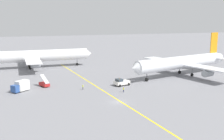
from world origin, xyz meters
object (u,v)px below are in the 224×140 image
at_px(airliner_at_gate_left, 36,56).
at_px(pushback_tug, 121,82).
at_px(ground_crew_ramp_agent_by_cones, 83,87).
at_px(gse_stair_truck_yellow, 44,84).
at_px(ground_crew_wing_walker_right, 124,90).
at_px(gse_catering_truck_tall, 21,86).
at_px(airliner_being_pushed, 182,63).

bearing_deg(airliner_at_gate_left, pushback_tug, -60.17).
bearing_deg(ground_crew_ramp_agent_by_cones, pushback_tug, 4.73).
relative_size(pushback_tug, gse_stair_truck_yellow, 1.75).
bearing_deg(gse_stair_truck_yellow, airliner_at_gate_left, 90.42).
bearing_deg(airliner_at_gate_left, ground_crew_wing_walker_right, -66.45).
bearing_deg(ground_crew_wing_walker_right, gse_stair_truck_yellow, 145.88).
height_order(pushback_tug, ground_crew_ramp_agent_by_cones, pushback_tug).
height_order(airliner_at_gate_left, ground_crew_wing_walker_right, airliner_at_gate_left).
bearing_deg(ground_crew_wing_walker_right, airliner_at_gate_left, 113.55).
distance_m(pushback_tug, ground_crew_wing_walker_right, 8.93).
xyz_separation_m(pushback_tug, gse_catering_truck_tall, (-33.67, 3.02, 0.56)).
distance_m(ground_crew_ramp_agent_by_cones, ground_crew_wing_walker_right, 13.73).
relative_size(airliner_at_gate_left, pushback_tug, 6.22).
distance_m(airliner_at_gate_left, gse_stair_truck_yellow, 38.60).
relative_size(airliner_being_pushed, ground_crew_ramp_agent_by_cones, 28.32).
height_order(ground_crew_ramp_agent_by_cones, ground_crew_wing_walker_right, ground_crew_ramp_agent_by_cones).
height_order(airliner_at_gate_left, gse_catering_truck_tall, airliner_at_gate_left).
relative_size(pushback_tug, gse_catering_truck_tall, 1.44).
distance_m(gse_catering_truck_tall, gse_stair_truck_yellow, 8.92).
height_order(airliner_being_pushed, ground_crew_ramp_agent_by_cones, airliner_being_pushed).
xyz_separation_m(gse_catering_truck_tall, ground_crew_ramp_agent_by_cones, (19.56, -4.19, -0.84)).
bearing_deg(ground_crew_ramp_agent_by_cones, airliner_being_pushed, 11.56).
xyz_separation_m(gse_stair_truck_yellow, ground_crew_ramp_agent_by_cones, (11.72, -8.39, -0.11)).
height_order(gse_catering_truck_tall, ground_crew_wing_walker_right, gse_catering_truck_tall).
height_order(gse_stair_truck_yellow, ground_crew_wing_walker_right, gse_stair_truck_yellow).
xyz_separation_m(airliner_being_pushed, gse_stair_truck_yellow, (-54.98, -0.46, -4.46)).
relative_size(gse_catering_truck_tall, ground_crew_wing_walker_right, 3.60).
height_order(pushback_tug, ground_crew_wing_walker_right, pushback_tug).
xyz_separation_m(airliner_being_pushed, pushback_tug, (-29.15, -7.69, -4.29)).
relative_size(airliner_being_pushed, gse_catering_truck_tall, 8.27).
relative_size(pushback_tug, ground_crew_ramp_agent_by_cones, 4.92).
height_order(airliner_being_pushed, gse_stair_truck_yellow, airliner_being_pushed).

